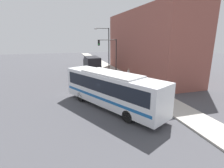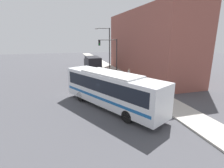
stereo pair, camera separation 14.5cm
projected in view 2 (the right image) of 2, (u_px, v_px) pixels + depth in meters
The scene contains 10 objects.
ground_plane at pixel (107, 105), 17.07m from camera, with size 120.00×120.00×0.00m, color #47474C.
sidewalk at pixel (110, 68), 37.18m from camera, with size 2.74×70.00×0.15m.
building_facade at pixel (146, 44), 29.86m from camera, with size 6.00×22.56×10.63m.
city_bus at pixel (111, 88), 15.93m from camera, with size 7.17×10.94×3.36m.
delivery_truck at pixel (92, 63), 33.65m from camera, with size 2.40×6.74×2.83m.
fire_hydrant at pixel (144, 89), 20.49m from camera, with size 0.22×0.30×0.72m.
traffic_light_pole at pixel (111, 51), 29.38m from camera, with size 3.28×0.35×5.97m.
parking_meter at pixel (129, 77), 24.86m from camera, with size 0.14×0.14×1.20m.
street_lamp at pixel (108, 45), 33.96m from camera, with size 2.92×0.28×7.95m.
pedestrian_near_corner at pixel (129, 74), 26.01m from camera, with size 0.34×0.34×1.78m.
Camera 2 is at (-4.08, -15.43, 6.43)m, focal length 28.00 mm.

